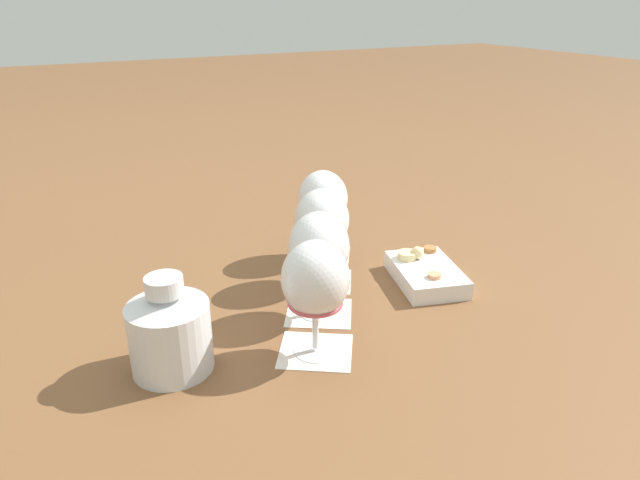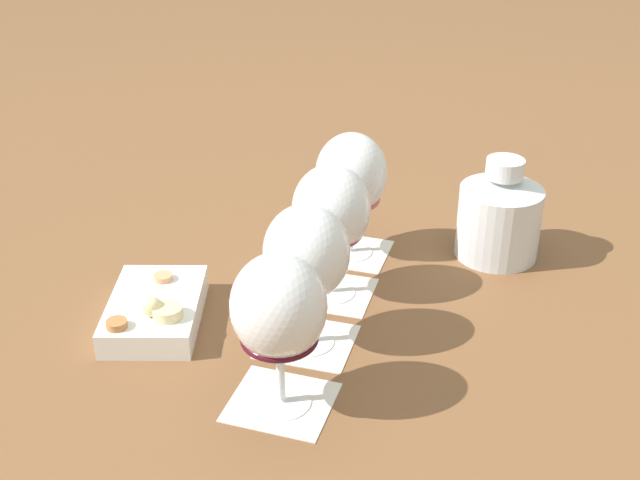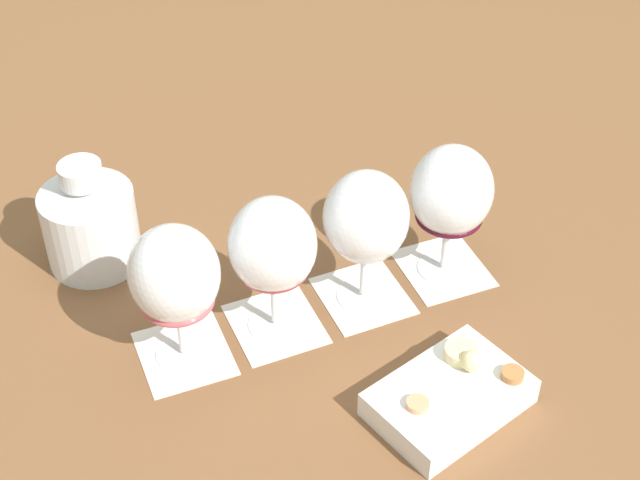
{
  "view_description": "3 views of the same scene",
  "coord_description": "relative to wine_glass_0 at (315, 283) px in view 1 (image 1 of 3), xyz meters",
  "views": [
    {
      "loc": [
        -0.77,
        0.41,
        0.49
      ],
      "look_at": [
        -0.0,
        -0.0,
        0.11
      ],
      "focal_mm": 32.0,
      "sensor_mm": 36.0,
      "label": 1
    },
    {
      "loc": [
        0.79,
        -0.22,
        0.56
      ],
      "look_at": [
        -0.0,
        -0.0,
        0.11
      ],
      "focal_mm": 45.0,
      "sensor_mm": 36.0,
      "label": 2
    },
    {
      "loc": [
        -0.67,
        -0.47,
        0.81
      ],
      "look_at": [
        -0.0,
        -0.0,
        0.11
      ],
      "focal_mm": 55.0,
      "sensor_mm": 36.0,
      "label": 3
    }
  ],
  "objects": [
    {
      "name": "ground_plane",
      "position": [
        0.15,
        -0.08,
        -0.11
      ],
      "size": [
        8.0,
        8.0,
        0.0
      ],
      "primitive_type": "plane",
      "color": "brown"
    },
    {
      "name": "tasting_card_0",
      "position": [
        0.0,
        -0.0,
        -0.11
      ],
      "size": [
        0.14,
        0.14,
        0.0
      ],
      "color": "silver",
      "rests_on": "ground_plane"
    },
    {
      "name": "tasting_card_1",
      "position": [
        0.1,
        -0.06,
        -0.11
      ],
      "size": [
        0.14,
        0.14,
        0.0
      ],
      "color": "silver",
      "rests_on": "ground_plane"
    },
    {
      "name": "tasting_card_2",
      "position": [
        0.19,
        -0.11,
        -0.11
      ],
      "size": [
        0.14,
        0.14,
        0.0
      ],
      "color": "silver",
      "rests_on": "ground_plane"
    },
    {
      "name": "tasting_card_3",
      "position": [
        0.29,
        -0.17,
        -0.11
      ],
      "size": [
        0.14,
        0.14,
        0.0
      ],
      "color": "silver",
      "rests_on": "ground_plane"
    },
    {
      "name": "wine_glass_0",
      "position": [
        0.0,
        0.0,
        0.0
      ],
      "size": [
        0.1,
        0.1,
        0.18
      ],
      "color": "white",
      "rests_on": "tasting_card_0"
    },
    {
      "name": "wine_glass_1",
      "position": [
        0.1,
        -0.06,
        -0.0
      ],
      "size": [
        0.1,
        0.1,
        0.18
      ],
      "color": "white",
      "rests_on": "tasting_card_1"
    },
    {
      "name": "wine_glass_2",
      "position": [
        0.19,
        -0.11,
        -0.0
      ],
      "size": [
        0.1,
        0.1,
        0.18
      ],
      "color": "white",
      "rests_on": "tasting_card_2"
    },
    {
      "name": "wine_glass_3",
      "position": [
        0.29,
        -0.17,
        -0.0
      ],
      "size": [
        0.1,
        0.1,
        0.18
      ],
      "color": "white",
      "rests_on": "tasting_card_3"
    },
    {
      "name": "ceramic_vase",
      "position": [
        0.06,
        0.2,
        -0.05
      ],
      "size": [
        0.11,
        0.11,
        0.14
      ],
      "color": "silver",
      "rests_on": "ground_plane"
    },
    {
      "name": "snack_dish",
      "position": [
        0.1,
        -0.28,
        -0.1
      ],
      "size": [
        0.18,
        0.15,
        0.06
      ],
      "color": "white",
      "rests_on": "ground_plane"
    }
  ]
}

